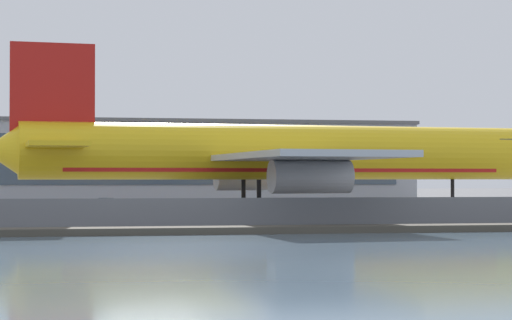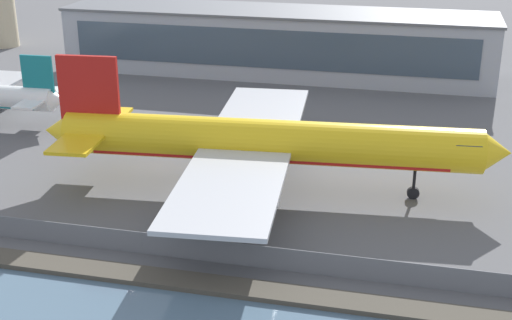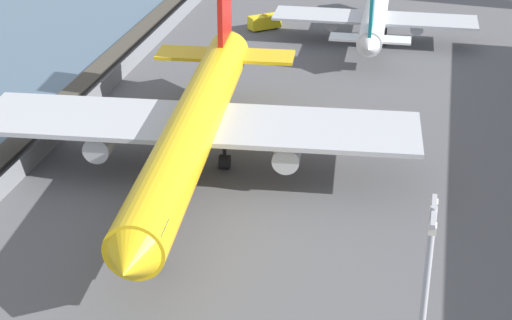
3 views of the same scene
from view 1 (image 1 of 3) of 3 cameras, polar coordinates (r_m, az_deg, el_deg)
The scene contains 6 objects.
ground_plane at distance 90.60m, azimuth -3.55°, elevation -3.50°, with size 500.00×500.00×0.00m, color #565659.
shoreline_seawall at distance 70.32m, azimuth -1.50°, elevation -4.02°, with size 320.00×3.00×0.50m.
perimeter_fence at distance 74.72m, azimuth -2.04°, elevation -3.11°, with size 280.00×0.10×2.41m.
cargo_jet_yellow at distance 94.14m, azimuth 1.26°, elevation 0.32°, with size 55.90×48.28×16.03m.
baggage_tug at distance 105.37m, azimuth -8.66°, elevation -2.70°, with size 2.86×3.58×1.80m.
terminal_building at distance 147.37m, azimuth -6.87°, elevation -0.15°, with size 81.71×16.01×12.25m.
Camera 1 is at (-11.13, -89.83, 3.95)m, focal length 70.00 mm.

